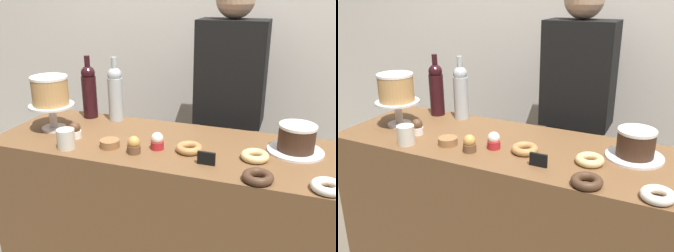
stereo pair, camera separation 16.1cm
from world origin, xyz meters
The scene contains 19 objects.
back_wall centered at (0.00, 0.85, 1.30)m, with size 6.00×0.05×2.60m.
display_counter centered at (0.00, 0.00, 0.45)m, with size 1.56×0.55×0.90m.
cake_stand_pedestal centered at (-0.58, -0.02, 0.99)m, with size 0.21×0.21×0.13m.
white_layer_cake centered at (-0.58, -0.02, 1.10)m, with size 0.17×0.17×0.13m.
silver_serving_platter centered at (0.53, 0.08, 0.91)m, with size 0.23×0.23×0.01m.
chocolate_round_cake centered at (0.53, 0.08, 0.97)m, with size 0.15×0.15×0.11m.
wine_bottle_clear centered at (-0.36, 0.21, 1.05)m, with size 0.08×0.08×0.33m.
wine_bottle_dark_red centered at (-0.51, 0.20, 1.05)m, with size 0.08×0.08×0.33m.
cupcake_vanilla centered at (-0.02, -0.07, 0.94)m, with size 0.06×0.06×0.07m.
cupcake_chocolate centered at (-0.42, -0.08, 0.94)m, with size 0.06×0.06×0.07m.
cupcake_caramel centered at (-0.10, -0.15, 0.94)m, with size 0.06×0.06×0.07m.
donut_chocolate centered at (0.41, -0.22, 0.92)m, with size 0.11×0.11×0.03m.
donut_glazed centered at (0.38, -0.05, 0.92)m, with size 0.11×0.11×0.03m.
donut_maple centered at (0.11, -0.06, 0.92)m, with size 0.11×0.11×0.03m.
donut_sugar centered at (0.64, -0.22, 0.92)m, with size 0.11×0.11×0.03m.
cookie_stack centered at (-0.22, -0.12, 0.92)m, with size 0.08×0.08×0.03m.
price_sign_chalkboard centered at (0.21, -0.15, 0.93)m, with size 0.07×0.01×0.05m.
coffee_cup_ceramic centered at (-0.39, -0.20, 0.95)m, with size 0.08×0.08×0.08m.
barista_figure centered at (0.17, 0.53, 0.84)m, with size 0.36×0.22×1.60m.
Camera 1 is at (0.50, -1.42, 1.54)m, focal length 39.65 mm.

